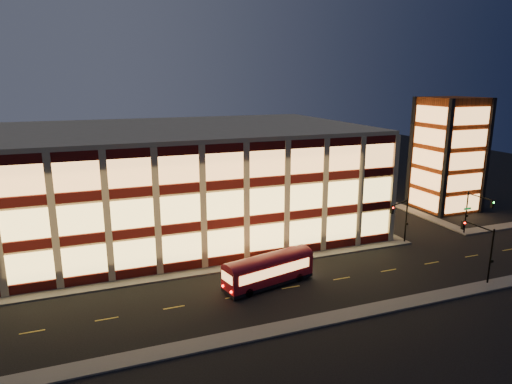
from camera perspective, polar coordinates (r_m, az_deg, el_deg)
name	(u,v)px	position (r m, az deg, el deg)	size (l,w,h in m)	color
ground	(235,271)	(51.53, -2.60, -9.79)	(200.00, 200.00, 0.00)	black
sidewalk_office_south	(207,270)	(51.62, -6.17, -9.72)	(54.00, 2.00, 0.15)	#514F4C
sidewalk_office_east	(337,210)	(75.27, 10.10, -2.22)	(2.00, 30.00, 0.15)	#514F4C
sidewalk_tower_south	(498,227)	(74.20, 28.00, -3.91)	(14.00, 2.00, 0.15)	#514F4C
sidewalk_tower_west	(393,204)	(81.31, 16.79, -1.39)	(2.00, 30.00, 0.15)	#514F4C
sidewalk_near	(283,328)	(40.67, 3.38, -16.59)	(100.00, 2.00, 0.15)	#514F4C
office_building	(177,179)	(64.32, -9.87, 1.63)	(50.45, 30.45, 14.50)	tan
stair_tower	(448,154)	(79.61, 22.85, 4.36)	(8.60, 8.60, 18.00)	#8C3814
traffic_signal_far	(401,214)	(60.52, 17.70, -2.68)	(3.79, 1.87, 6.00)	black
traffic_signal_right	(475,208)	(67.40, 25.73, -1.76)	(1.20, 4.37, 6.00)	black
traffic_signal_near	(480,242)	(53.55, 26.26, -5.61)	(0.32, 4.45, 6.00)	black
trolley_bus	(269,268)	(47.45, 1.57, -9.50)	(10.16, 4.69, 3.34)	maroon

